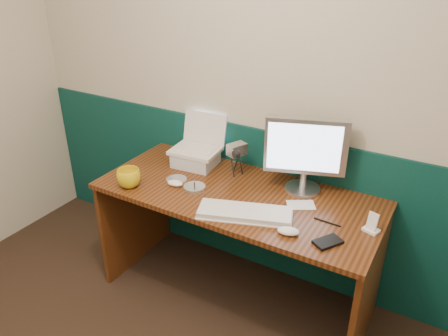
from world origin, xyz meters
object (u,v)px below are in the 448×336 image
Objects in this scene: mug at (129,178)px; camcorder at (237,160)px; laptop at (195,134)px; desk at (237,247)px; monitor at (306,155)px; keyboard at (245,213)px.

mug is 0.71× the size of camcorder.
laptop is 1.52× the size of camcorder.
desk is 0.52m from camcorder.
camcorder is (-0.41, -0.02, -0.13)m from monitor.
keyboard is 0.46m from camcorder.
desk is at bearing 108.06° from keyboard.
monitor is 2.32× the size of camcorder.
mug is at bearing -118.04° from laptop.
laptop reaches higher than mug.
desk is 8.37× the size of camcorder.
keyboard is at bearing 4.76° from mug.
laptop reaches higher than desk.
monitor is 3.27× the size of mug.
keyboard is 3.51× the size of mug.
monitor reaches higher than mug.
laptop is at bearing 126.53° from keyboard.
monitor is at bearing -2.50° from laptop.
monitor is 1.01m from mug.
camcorder is (0.29, 0.01, -0.11)m from laptop.
mug is (-0.88, -0.46, -0.17)m from monitor.
desk is at bearing -164.76° from monitor.
mug is (-0.72, -0.06, 0.04)m from keyboard.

